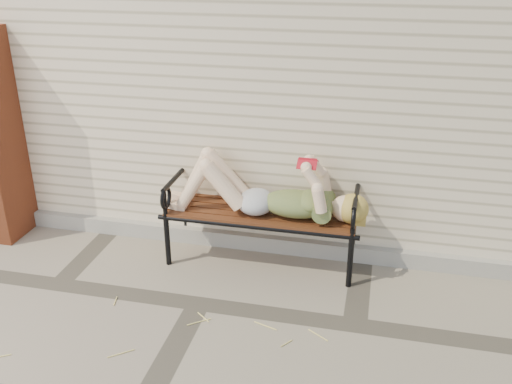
# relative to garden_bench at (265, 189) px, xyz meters

# --- Properties ---
(ground) EXTENTS (80.00, 80.00, 0.00)m
(ground) POSITION_rel_garden_bench_xyz_m (-0.35, -0.89, -0.67)
(ground) COLOR gray
(ground) RESTS_ON ground
(house_wall) EXTENTS (8.00, 4.00, 3.00)m
(house_wall) POSITION_rel_garden_bench_xyz_m (-0.35, 2.11, 0.83)
(house_wall) COLOR beige
(house_wall) RESTS_ON ground
(foundation_strip) EXTENTS (8.00, 0.10, 0.15)m
(foundation_strip) POSITION_rel_garden_bench_xyz_m (-0.35, 0.08, -0.59)
(foundation_strip) COLOR gray
(foundation_strip) RESTS_ON ground
(garden_bench) EXTENTS (1.83, 0.73, 1.19)m
(garden_bench) POSITION_rel_garden_bench_xyz_m (0.00, 0.00, 0.00)
(garden_bench) COLOR black
(garden_bench) RESTS_ON ground
(reading_woman) EXTENTS (1.73, 0.39, 0.54)m
(reading_woman) POSITION_rel_garden_bench_xyz_m (0.01, -0.15, 0.04)
(reading_woman) COLOR #09383F
(reading_woman) RESTS_ON ground
(straw_scatter) EXTENTS (2.52, 1.65, 0.01)m
(straw_scatter) POSITION_rel_garden_bench_xyz_m (-0.49, -1.75, -0.66)
(straw_scatter) COLOR #E8D371
(straw_scatter) RESTS_ON ground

